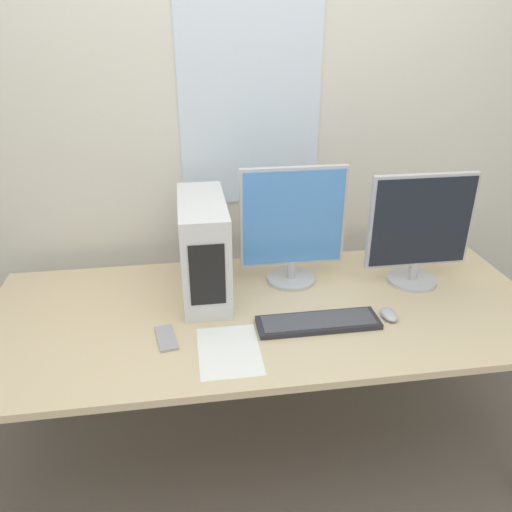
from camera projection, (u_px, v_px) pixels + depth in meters
wall_back at (246, 123)px, 2.21m from camera, size 8.00×0.07×2.70m
desk at (267, 318)px, 1.97m from camera, size 2.17×0.92×0.75m
pc_tower at (204, 248)px, 1.99m from camera, size 0.18×0.48×0.40m
monitor_main at (293, 225)px, 2.04m from camera, size 0.44×0.21×0.50m
monitor_right_near at (420, 229)px, 2.04m from camera, size 0.44×0.21×0.48m
keyboard at (318, 322)px, 1.84m from camera, size 0.45×0.13×0.02m
mouse at (389, 314)px, 1.88m from camera, size 0.06×0.10×0.03m
cell_phone at (166, 338)px, 1.76m from camera, size 0.09×0.16×0.01m
paper_sheet_left at (229, 351)px, 1.70m from camera, size 0.21×0.30×0.00m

